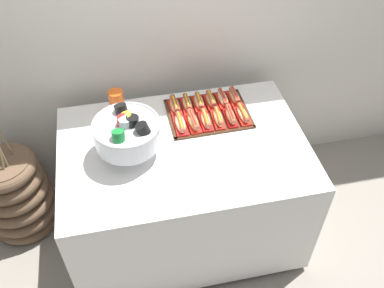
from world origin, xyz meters
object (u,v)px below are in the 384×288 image
Objects in this scene: hot_dog_5 at (243,114)px; hot_dog_7 at (187,104)px; hot_dog_8 at (199,102)px; hot_dog_9 at (211,100)px; hot_dog_1 at (193,121)px; hot_dog_6 at (175,106)px; punch_bowl at (127,132)px; cup_stack at (117,104)px; floor_vase at (16,194)px; buffet_table at (184,189)px; hot_dog_0 at (180,124)px; hot_dog_11 at (235,97)px; hot_dog_3 at (218,118)px; serving_tray at (208,114)px; hot_dog_10 at (223,99)px; hot_dog_2 at (206,120)px; hot_dog_4 at (230,116)px.

hot_dog_7 is at bearing 152.12° from hot_dog_5.
hot_dog_8 is 0.08m from hot_dog_9.
hot_dog_1 is 1.08× the size of hot_dog_6.
punch_bowl is at bearing -149.15° from hot_dog_9.
floor_vase is at bearing -176.49° from cup_stack.
hot_dog_8 is 0.85× the size of cup_stack.
hot_dog_9 is at bearing 0.93° from hot_dog_7.
buffet_table is 0.44m from hot_dog_0.
hot_dog_8 is 1.00× the size of hot_dog_11.
hot_dog_5 is at bearing -22.82° from hot_dog_6.
hot_dog_3 is at bearing -64.62° from hot_dog_8.
hot_dog_6 reaches higher than serving_tray.
buffet_table is 7.96× the size of hot_dog_5.
punch_bowl reaches higher than hot_dog_8.
cup_stack is (-0.41, 0.01, 0.05)m from hot_dog_7.
buffet_table is 0.66m from cup_stack.
serving_tray is (1.26, -0.05, 0.51)m from floor_vase.
hot_dog_9 is 0.86× the size of cup_stack.
hot_dog_10 is (0.31, 0.31, 0.41)m from buffet_table.
hot_dog_2 is at bearing -89.07° from hot_dog_8.
hot_dog_7 is at bearing -179.07° from hot_dog_10.
cup_stack reaches higher than hot_dog_1.
hot_dog_0 is at bearing -89.07° from hot_dog_6.
buffet_table is 8.09× the size of hot_dog_4.
hot_dog_4 is at bearing -35.32° from serving_tray.
cup_stack is (0.73, 0.04, 0.60)m from floor_vase.
floor_vase is 3.31× the size of punch_bowl.
hot_dog_8 is 0.97× the size of hot_dog_10.
hot_dog_11 is at bearing 66.49° from hot_dog_4.
hot_dog_7 is at bearing 90.93° from hot_dog_1.
hot_dog_3 is 0.18m from hot_dog_8.
hot_dog_1 is (1.14, -0.13, 0.54)m from floor_vase.
hot_dog_6 is (1.07, 0.03, 0.54)m from floor_vase.
hot_dog_6 is 0.08m from hot_dog_7.
hot_dog_4 is 0.34m from hot_dog_6.
buffet_table is at bearing -134.42° from hot_dog_10.
hot_dog_5 is at bearing -27.88° from hot_dog_7.
hot_dog_1 reaches higher than hot_dog_4.
punch_bowl reaches higher than buffet_table.
cup_stack is at bearing 179.28° from hot_dog_11.
hot_dog_6 is at bearing 152.12° from hot_dog_4.
hot_dog_0 is 0.99× the size of hot_dog_1.
hot_dog_5 is 0.34m from hot_dog_7.
hot_dog_1 is 1.14× the size of hot_dog_9.
hot_dog_3 is 0.28m from hot_dog_6.
hot_dog_5 is at bearing -35.32° from hot_dog_8.
floor_vase reaches higher than hot_dog_7.
hot_dog_7 is at bearing -179.07° from hot_dog_11.
serving_tray is 0.21m from hot_dog_6.
hot_dog_6 reaches higher than hot_dog_10.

